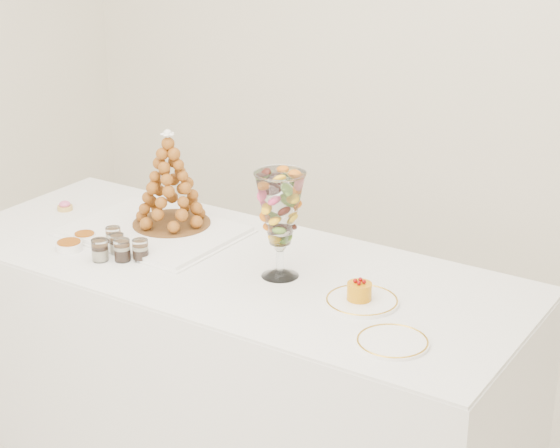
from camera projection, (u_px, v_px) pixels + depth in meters
The scene contains 15 objects.
buffet_table at pixel (231, 363), 3.35m from camera, with size 2.11×0.88×0.80m.
lace_tray at pixel (154, 231), 3.44m from camera, with size 0.59×0.45×0.02m, color white.
macaron_vase at pixel (280, 210), 3.02m from camera, with size 0.16×0.16×0.36m.
cake_plate at pixel (362, 301), 2.91m from camera, with size 0.23×0.23×0.01m, color white.
spare_plate at pixel (392, 342), 2.67m from camera, with size 0.21×0.21×0.01m, color white.
pink_tart at pixel (65, 206), 3.67m from camera, with size 0.06×0.06×0.04m.
verrine_a at pixel (113, 237), 3.32m from camera, with size 0.05×0.05×0.07m, color white.
verrine_b at pixel (117, 244), 3.27m from camera, with size 0.05×0.05×0.07m, color white.
verrine_c at pixel (140, 250), 3.21m from camera, with size 0.06×0.06×0.07m, color white.
verrine_d at pixel (100, 250), 3.20m from camera, with size 0.06×0.06×0.08m, color white.
verrine_e at pixel (122, 250), 3.20m from camera, with size 0.06×0.06×0.08m, color white.
ramekin_back at pixel (85, 237), 3.38m from camera, with size 0.08×0.08×0.02m, color white.
ramekin_front at pixel (69, 246), 3.30m from camera, with size 0.09×0.09×0.03m, color white.
croquembouche at pixel (170, 179), 3.42m from camera, with size 0.29×0.29×0.36m.
mousse_cake at pixel (359, 291), 2.90m from camera, with size 0.08×0.08×0.07m.
Camera 1 is at (1.55, -2.20, 2.09)m, focal length 60.00 mm.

